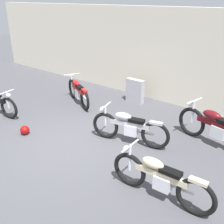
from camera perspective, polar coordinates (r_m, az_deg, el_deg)
The scene contains 8 objects.
ground_plane at distance 6.82m, azimuth -9.05°, elevation -6.80°, with size 40.00×40.00×0.00m, color #47474C.
building_wall at distance 9.40m, azimuth 10.10°, elevation 11.88°, with size 18.00×0.30×3.12m, color beige.
stone_marker at distance 9.21m, azimuth 4.94°, elevation 4.49°, with size 0.64×0.20×0.82m, color #9E9EA3.
helmet at distance 7.50m, azimuth -18.17°, elevation -3.72°, with size 0.25×0.25×0.25m, color maroon.
motorcycle_silver at distance 6.60m, azimuth 3.64°, elevation -3.26°, with size 1.98×0.75×0.91m.
motorcycle_red at distance 9.15m, azimuth -7.30°, elevation 4.37°, with size 1.83×0.98×0.89m.
motorcycle_cream at distance 4.96m, azimuth 10.18°, elevation -13.83°, with size 2.01×0.56×0.90m.
motorcycle_maroon at distance 6.91m, azimuth 21.50°, elevation -3.28°, with size 2.21×0.73×1.00m.
Camera 1 is at (4.50, -3.81, 3.42)m, focal length 42.68 mm.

